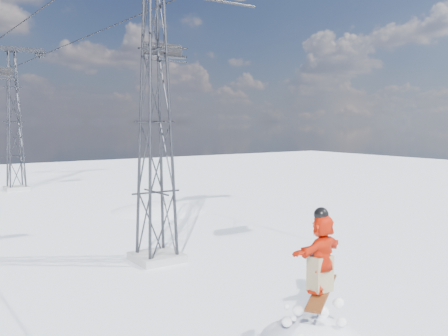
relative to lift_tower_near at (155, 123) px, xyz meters
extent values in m
cube|color=#999999|center=(0.00, 0.00, -5.32)|extent=(1.80, 1.80, 0.30)
cube|color=#999999|center=(0.00, 25.00, -5.32)|extent=(1.80, 1.80, 0.30)
cube|color=#2A2C32|center=(0.00, 25.00, 5.78)|extent=(5.00, 0.35, 0.35)
cube|color=#2A2C32|center=(2.20, 25.00, 5.58)|extent=(0.80, 0.25, 0.50)
cylinder|color=black|center=(-2.20, 11.50, 5.38)|extent=(0.06, 51.00, 0.06)
cylinder|color=black|center=(2.20, 11.50, 5.38)|extent=(0.06, 51.00, 0.06)
cube|color=#994414|center=(0.04, -8.93, -4.18)|extent=(1.88, 1.41, 0.37)
imported|color=red|center=(0.04, -8.93, -3.18)|extent=(1.88, 0.88, 1.94)
cube|color=#93815B|center=(0.04, -8.93, -3.71)|extent=(0.61, 0.50, 0.89)
sphere|color=black|center=(0.04, -8.93, -2.23)|extent=(0.36, 0.36, 0.36)
cylinder|color=black|center=(-2.20, -7.69, 2.80)|extent=(2.11, 0.06, 0.06)
cylinder|color=black|center=(2.20, 3.36, 4.23)|extent=(0.08, 0.08, 2.31)
cube|color=black|center=(2.20, 3.36, 3.07)|extent=(2.10, 0.47, 0.08)
cube|color=black|center=(2.20, 3.60, 3.38)|extent=(2.10, 0.06, 0.58)
cylinder|color=black|center=(2.20, 3.10, 2.80)|extent=(2.10, 0.06, 0.06)
cylinder|color=black|center=(2.20, 3.05, 3.44)|extent=(2.10, 0.05, 0.05)
camera|label=1|loc=(-8.74, -17.48, 0.03)|focal=40.00mm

